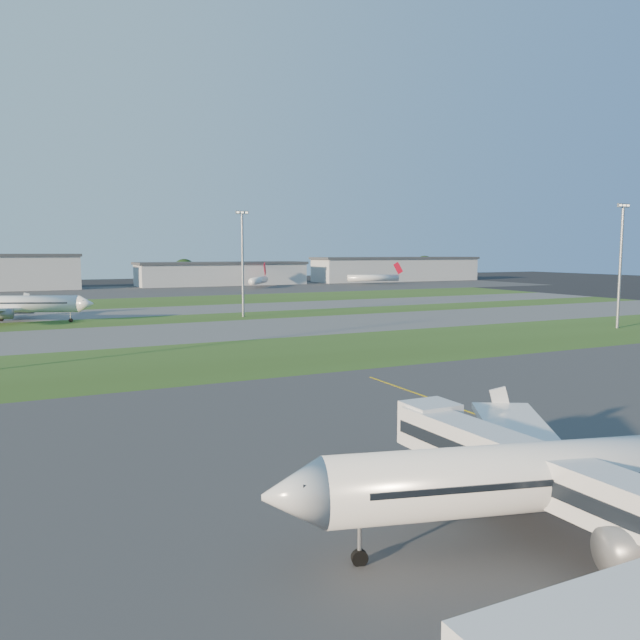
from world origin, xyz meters
TOP-DOWN VIEW (x-y plane):
  - ground at (0.00, 0.00)m, footprint 700.00×700.00m
  - apron_near at (0.00, 0.00)m, footprint 300.00×70.00m
  - grass_strip_a at (0.00, 52.00)m, footprint 300.00×34.00m
  - taxiway_a at (0.00, 85.00)m, footprint 300.00×32.00m
  - grass_strip_b at (0.00, 110.00)m, footprint 300.00×18.00m
  - taxiway_b at (0.00, 132.00)m, footprint 300.00×26.00m
  - grass_strip_c at (0.00, 165.00)m, footprint 300.00×40.00m
  - apron_far at (0.00, 225.00)m, footprint 400.00×80.00m
  - yellow_line at (5.00, 0.00)m, footprint 0.25×60.00m
  - jet_bridge at (-9.81, -15.24)m, footprint 4.20×26.90m
  - airliner_parked at (-7.55, -14.21)m, footprint 34.78×29.18m
  - airliner_taxiing at (-36.45, 119.37)m, footprint 35.29×29.98m
  - mini_jet_near at (63.55, 227.41)m, footprint 17.23×24.81m
  - mini_jet_far at (123.64, 227.55)m, footprint 28.22×9.10m
  - light_mast_centre at (15.00, 108.00)m, footprint 3.20×0.70m
  - light_mast_east at (78.00, 52.00)m, footprint 3.20×0.70m
  - hangar_east at (55.00, 255.00)m, footprint 81.60×23.00m
  - hangar_far_east at (155.00, 255.00)m, footprint 96.90×23.00m
  - tree_mid_west at (-20.00, 266.00)m, footprint 9.90×9.90m
  - tree_mid_east at (40.00, 269.00)m, footprint 11.55×11.55m
  - tree_east at (115.00, 267.00)m, footprint 10.45×10.45m
  - tree_far_east at (185.00, 271.00)m, footprint 12.65×12.65m

SIDE VIEW (x-z plane):
  - ground at x=0.00m, z-range 0.00..0.00m
  - yellow_line at x=5.00m, z-range -0.01..0.01m
  - apron_near at x=0.00m, z-range 0.00..0.01m
  - grass_strip_a at x=0.00m, z-range 0.00..0.01m
  - taxiway_a at x=0.00m, z-range 0.00..0.01m
  - grass_strip_b at x=0.00m, z-range 0.00..0.01m
  - taxiway_b at x=0.00m, z-range 0.00..0.01m
  - grass_strip_c at x=0.00m, z-range 0.00..0.01m
  - apron_far at x=0.00m, z-range 0.00..0.01m
  - mini_jet_near at x=63.55m, z-range -1.46..8.02m
  - mini_jet_far at x=123.64m, z-range -1.46..8.02m
  - airliner_parked at x=-7.55m, z-range -1.65..9.42m
  - jet_bridge at x=-9.81m, z-range 0.91..7.11m
  - airliner_taxiing at x=-36.45m, z-range -1.74..9.93m
  - hangar_east at x=55.00m, z-range 0.04..11.24m
  - tree_mid_west at x=-20.00m, z-range 0.44..11.24m
  - tree_east at x=115.00m, z-range 0.46..11.86m
  - hangar_far_east at x=155.00m, z-range 0.04..13.24m
  - tree_mid_east at x=40.00m, z-range 0.51..13.11m
  - tree_far_east at x=185.00m, z-range 0.56..14.36m
  - light_mast_centre at x=15.00m, z-range 1.91..27.71m
  - light_mast_east at x=78.00m, z-range 1.91..27.71m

